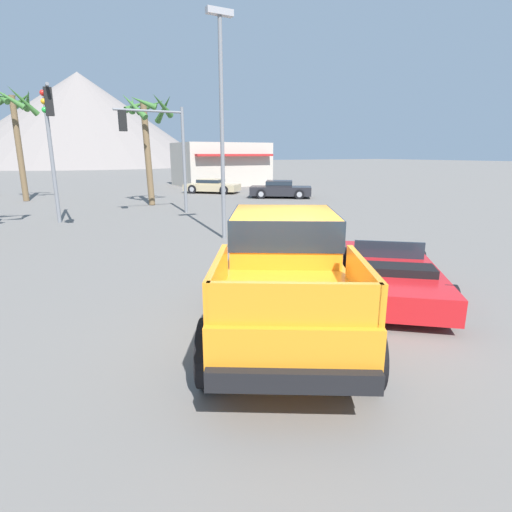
# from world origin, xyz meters

# --- Properties ---
(ground_plane) EXTENTS (320.00, 320.00, 0.00)m
(ground_plane) POSITION_xyz_m (0.00, 0.00, 0.00)
(ground_plane) COLOR slate
(orange_pickup_truck) EXTENTS (4.08, 5.16, 1.99)m
(orange_pickup_truck) POSITION_xyz_m (-0.04, 0.02, 1.12)
(orange_pickup_truck) COLOR orange
(orange_pickup_truck) RESTS_ON ground_plane
(red_convertible_car) EXTENTS (4.15, 4.55, 1.06)m
(red_convertible_car) POSITION_xyz_m (3.03, 0.52, 0.43)
(red_convertible_car) COLOR red
(red_convertible_car) RESTS_ON ground_plane
(parked_car_tan) EXTENTS (4.27, 4.18, 1.07)m
(parked_car_tan) POSITION_xyz_m (8.29, 23.79, 0.56)
(parked_car_tan) COLOR tan
(parked_car_tan) RESTS_ON ground_plane
(parked_car_dark) EXTENTS (4.47, 3.82, 1.17)m
(parked_car_dark) POSITION_xyz_m (11.18, 18.35, 0.60)
(parked_car_dark) COLOR #232328
(parked_car_dark) RESTS_ON ground_plane
(traffic_light_main) EXTENTS (0.38, 4.30, 5.44)m
(traffic_light_main) POSITION_xyz_m (-2.93, 12.55, 3.84)
(traffic_light_main) COLOR slate
(traffic_light_main) RESTS_ON ground_plane
(traffic_light_crosswalk) EXTENTS (3.33, 0.38, 5.19)m
(traffic_light_crosswalk) POSITION_xyz_m (1.76, 14.50, 3.62)
(traffic_light_crosswalk) COLOR slate
(traffic_light_crosswalk) RESTS_ON ground_plane
(street_lamp_post) EXTENTS (0.90, 0.24, 7.47)m
(street_lamp_post) POSITION_xyz_m (2.19, 7.63, 4.50)
(street_lamp_post) COLOR slate
(street_lamp_post) RESTS_ON ground_plane
(palm_tree_tall) EXTENTS (3.02, 2.95, 6.28)m
(palm_tree_tall) POSITION_xyz_m (2.35, 18.55, 4.75)
(palm_tree_tall) COLOR brown
(palm_tree_tall) RESTS_ON ground_plane
(palm_tree_short) EXTENTS (2.74, 2.96, 6.92)m
(palm_tree_short) POSITION_xyz_m (-4.34, 24.42, 5.17)
(palm_tree_short) COLOR brown
(palm_tree_short) RESTS_ON ground_plane
(storefront_building) EXTENTS (8.19, 6.52, 3.95)m
(storefront_building) POSITION_xyz_m (12.13, 30.80, 1.98)
(storefront_building) COLOR #BCB2A3
(storefront_building) RESTS_ON ground_plane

